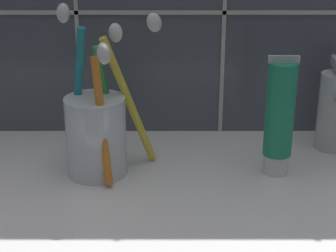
% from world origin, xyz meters
% --- Properties ---
extents(sink_counter, '(0.75, 0.31, 0.02)m').
position_xyz_m(sink_counter, '(0.00, 0.00, 0.01)').
color(sink_counter, white).
rests_on(sink_counter, ground).
extents(toothbrush_cup, '(0.12, 0.10, 0.19)m').
position_xyz_m(toothbrush_cup, '(-0.13, 0.03, 0.07)').
color(toothbrush_cup, silver).
rests_on(toothbrush_cup, sink_counter).
extents(toothpaste_tube, '(0.03, 0.03, 0.14)m').
position_xyz_m(toothpaste_tube, '(0.07, 0.02, 0.09)').
color(toothpaste_tube, white).
rests_on(toothpaste_tube, sink_counter).
extents(sink_faucet, '(0.05, 0.11, 0.11)m').
position_xyz_m(sink_faucet, '(0.16, 0.09, 0.07)').
color(sink_faucet, silver).
rests_on(sink_faucet, sink_counter).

